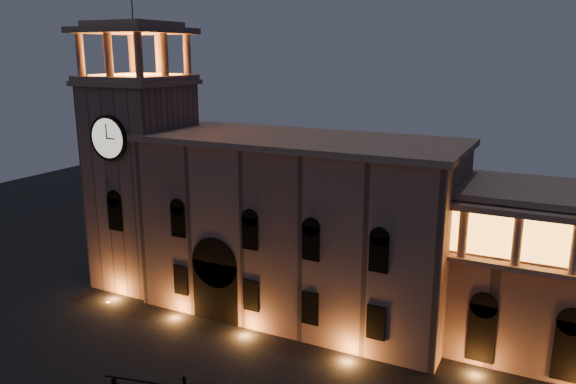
% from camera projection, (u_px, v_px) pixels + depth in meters
% --- Properties ---
extents(government_building, '(30.80, 12.80, 17.60)m').
position_uv_depth(government_building, '(298.00, 226.00, 54.88)').
color(government_building, '#876658').
rests_on(government_building, ground).
extents(clock_tower, '(9.80, 9.80, 32.40)m').
position_uv_depth(clock_tower, '(143.00, 173.00, 61.18)').
color(clock_tower, '#876658').
rests_on(clock_tower, ground).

